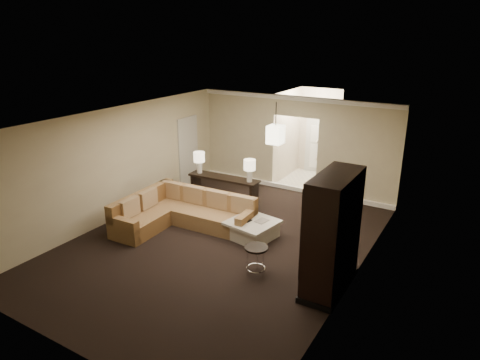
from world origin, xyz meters
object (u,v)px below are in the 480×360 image
Objects in this scene: sectional_sofa at (181,213)px; armoire at (332,235)px; console_table at (224,188)px; drink_table at (256,254)px; coffee_table at (252,229)px; person at (326,148)px.

armoire is at bearing -12.10° from sectional_sofa.
armoire is (3.99, -0.71, 0.73)m from sectional_sofa.
console_table is 3.65m from drink_table.
sectional_sofa is at bearing -169.39° from coffee_table.
armoire is at bearing -25.32° from coffee_table.
console_table is (0.13, 1.71, 0.13)m from sectional_sofa.
drink_table is at bearing -58.07° from coffee_table.
sectional_sofa reaches higher than console_table.
console_table is at bearing 147.94° from armoire.
person is (-0.92, 6.28, 0.55)m from drink_table.
sectional_sofa is 1.72m from console_table.
sectional_sofa is 5.61m from person.
armoire is 1.15× the size of person.
coffee_table is 5.04m from person.
sectional_sofa is 1.83m from coffee_table.
armoire is 1.56m from drink_table.
armoire reaches higher than console_table.
console_table is at bearing 83.70° from sectional_sofa.
sectional_sofa is 1.46× the size of person.
person reaches higher than coffee_table.
sectional_sofa is at bearing 159.62° from drink_table.
coffee_table is at bearing 154.68° from armoire.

